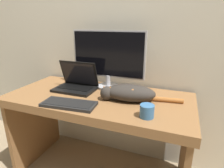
% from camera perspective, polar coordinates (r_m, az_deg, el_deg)
% --- Properties ---
extents(wall_back, '(6.40, 0.06, 2.60)m').
position_cam_1_polar(wall_back, '(1.65, 1.18, 20.76)').
color(wall_back, beige).
rests_on(wall_back, ground_plane).
extents(desk, '(1.36, 0.64, 0.71)m').
position_cam_1_polar(desk, '(1.46, -4.09, -9.16)').
color(desk, olive).
rests_on(desk, ground_plane).
extents(monitor, '(0.60, 0.18, 0.46)m').
position_cam_1_polar(monitor, '(1.50, -1.07, 7.95)').
color(monitor, '#B2B2B7').
rests_on(monitor, desk).
extents(laptop, '(0.32, 0.22, 0.23)m').
position_cam_1_polar(laptop, '(1.53, -10.85, -0.02)').
color(laptop, black).
rests_on(laptop, desk).
extents(external_keyboard, '(0.37, 0.18, 0.02)m').
position_cam_1_polar(external_keyboard, '(1.26, -13.00, -5.93)').
color(external_keyboard, black).
rests_on(external_keyboard, desk).
extents(cat, '(0.56, 0.21, 0.11)m').
position_cam_1_polar(cat, '(1.30, 5.01, -2.60)').
color(cat, '#332D28').
rests_on(cat, desk).
extents(coffee_mug, '(0.08, 0.08, 0.08)m').
position_cam_1_polar(coffee_mug, '(1.10, 10.61, -8.12)').
color(coffee_mug, teal).
rests_on(coffee_mug, desk).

